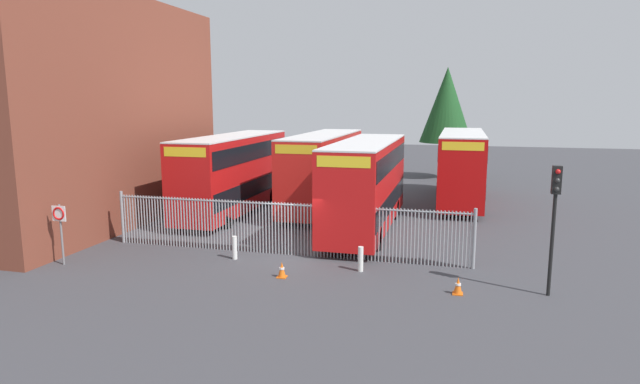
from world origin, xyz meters
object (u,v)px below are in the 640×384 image
object	(u,v)px
bollard_near_left	(235,248)
traffic_cone_by_gate	(282,270)
traffic_light_kerbside	(555,207)
double_decker_bus_behind_fence_left	(323,168)
double_decker_bus_behind_fence_right	(233,171)
speed_limit_sign_post	(60,220)
double_decker_bus_near_gate	(366,182)
double_decker_bus_far_back	(462,165)
traffic_cone_mid_forecourt	(458,286)
bollard_center_front	(361,259)

from	to	relation	value
bollard_near_left	traffic_cone_by_gate	xyz separation A→B (m)	(2.57, -1.69, -0.19)
traffic_light_kerbside	double_decker_bus_behind_fence_left	bearing A→B (deg)	131.79
double_decker_bus_behind_fence_right	traffic_cone_by_gate	xyz separation A→B (m)	(6.17, -9.88, -2.13)
traffic_cone_by_gate	speed_limit_sign_post	xyz separation A→B (m)	(-8.76, -0.72, 1.49)
double_decker_bus_behind_fence_left	traffic_light_kerbside	distance (m)	16.04
double_decker_bus_near_gate	double_decker_bus_far_back	world-z (taller)	same
traffic_cone_by_gate	traffic_cone_mid_forecourt	xyz separation A→B (m)	(6.19, -0.14, 0.00)
double_decker_bus_near_gate	bollard_near_left	world-z (taller)	double_decker_bus_near_gate
double_decker_bus_behind_fence_left	bollard_center_front	distance (m)	11.95
double_decker_bus_behind_fence_left	bollard_near_left	distance (m)	10.96
bollard_center_front	traffic_cone_mid_forecourt	bearing A→B (deg)	-23.82
bollard_near_left	speed_limit_sign_post	xyz separation A→B (m)	(-6.19, -2.41, 1.30)
double_decker_bus_behind_fence_right	double_decker_bus_far_back	xyz separation A→B (m)	(12.38, 6.48, 0.00)
traffic_cone_by_gate	double_decker_bus_behind_fence_left	bearing A→B (deg)	97.38
traffic_light_kerbside	speed_limit_sign_post	bearing A→B (deg)	-176.15
double_decker_bus_far_back	bollard_center_front	distance (m)	15.48
double_decker_bus_behind_fence_left	speed_limit_sign_post	world-z (taller)	double_decker_bus_behind_fence_left
bollard_center_front	speed_limit_sign_post	bearing A→B (deg)	-169.33
speed_limit_sign_post	bollard_center_front	bearing A→B (deg)	10.67
double_decker_bus_far_back	traffic_light_kerbside	world-z (taller)	double_decker_bus_far_back
double_decker_bus_behind_fence_right	bollard_center_front	distance (m)	12.36
double_decker_bus_behind_fence_right	traffic_cone_by_gate	distance (m)	11.84
double_decker_bus_behind_fence_left	double_decker_bus_behind_fence_right	size ratio (longest dim) A/B	1.00
double_decker_bus_far_back	bollard_center_front	xyz separation A→B (m)	(-3.59, -14.93, -1.95)
bollard_center_front	speed_limit_sign_post	distance (m)	11.67
double_decker_bus_behind_fence_right	double_decker_bus_far_back	distance (m)	13.98
double_decker_bus_near_gate	bollard_center_front	xyz separation A→B (m)	(0.91, -6.41, -1.95)
bollard_near_left	double_decker_bus_far_back	bearing A→B (deg)	59.06
double_decker_bus_far_back	traffic_cone_by_gate	size ratio (longest dim) A/B	18.32
bollard_center_front	speed_limit_sign_post	world-z (taller)	speed_limit_sign_post
bollard_near_left	double_decker_bus_behind_fence_left	bearing A→B (deg)	84.87
traffic_cone_by_gate	traffic_light_kerbside	bearing A→B (deg)	3.02
double_decker_bus_far_back	traffic_cone_mid_forecourt	xyz separation A→B (m)	(-0.03, -16.50, -2.13)
double_decker_bus_near_gate	double_decker_bus_behind_fence_left	size ratio (longest dim) A/B	1.00
double_decker_bus_behind_fence_left	bollard_center_front	size ratio (longest dim) A/B	11.38
double_decker_bus_near_gate	double_decker_bus_far_back	distance (m)	9.63
double_decker_bus_behind_fence_left	bollard_center_front	world-z (taller)	double_decker_bus_behind_fence_left
double_decker_bus_behind_fence_right	traffic_light_kerbside	distance (m)	17.91
double_decker_bus_far_back	double_decker_bus_behind_fence_right	bearing A→B (deg)	-152.39
bollard_center_front	traffic_cone_by_gate	bearing A→B (deg)	-151.57
double_decker_bus_far_back	traffic_cone_by_gate	world-z (taller)	double_decker_bus_far_back
double_decker_bus_behind_fence_left	speed_limit_sign_post	distance (m)	14.98
double_decker_bus_behind_fence_left	bollard_near_left	world-z (taller)	double_decker_bus_behind_fence_left
double_decker_bus_far_back	bollard_near_left	size ratio (longest dim) A/B	11.38
double_decker_bus_behind_fence_right	double_decker_bus_near_gate	bearing A→B (deg)	-14.53
double_decker_bus_far_back	double_decker_bus_near_gate	bearing A→B (deg)	-117.79
double_decker_bus_behind_fence_left	traffic_cone_mid_forecourt	bearing A→B (deg)	-58.19
bollard_center_front	bollard_near_left	bearing A→B (deg)	177.11
traffic_cone_by_gate	traffic_light_kerbside	xyz separation A→B (m)	(9.07, 0.48, 2.70)
traffic_cone_by_gate	speed_limit_sign_post	distance (m)	8.92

